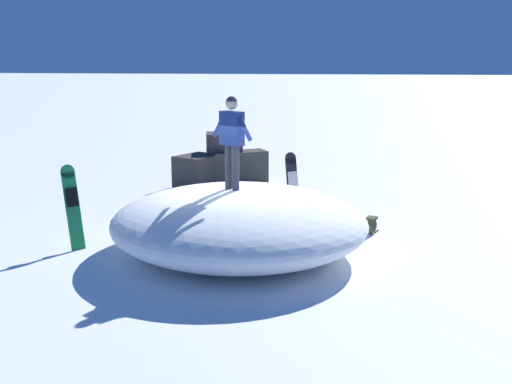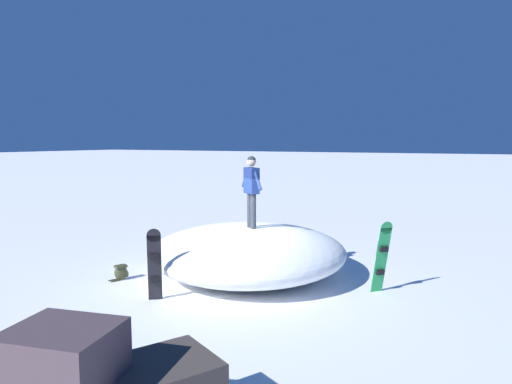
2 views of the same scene
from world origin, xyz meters
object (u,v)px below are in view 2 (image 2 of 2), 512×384
object	(u,v)px
backpack_near	(121,272)
snowboard_secondary_upright	(154,264)
snowboarder_standing	(251,185)
snowboard_primary_upright	(382,256)

from	to	relation	value
backpack_near	snowboard_secondary_upright	bearing A→B (deg)	-26.49
snowboarder_standing	snowboard_secondary_upright	world-z (taller)	snowboarder_standing
snowboard_primary_upright	backpack_near	size ratio (longest dim) A/B	3.27
snowboarder_standing	snowboard_secondary_upright	size ratio (longest dim) A/B	1.11
snowboard_secondary_upright	snowboarder_standing	bearing A→B (deg)	69.36
snowboard_primary_upright	snowboard_secondary_upright	bearing A→B (deg)	-146.95
snowboard_primary_upright	backpack_near	bearing A→B (deg)	-162.97
snowboard_primary_upright	snowboard_secondary_upright	distance (m)	5.00
snowboarder_standing	snowboard_primary_upright	distance (m)	3.54
snowboard_secondary_upright	backpack_near	xyz separation A→B (m)	(-1.79, 0.89, -0.64)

